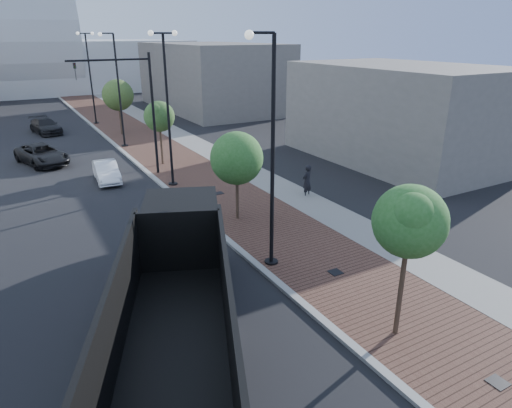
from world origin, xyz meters
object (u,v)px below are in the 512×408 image
white_sedan (106,171)px  dark_car_mid (42,154)px  pedestrian (307,181)px  dump_truck (180,285)px

white_sedan → dark_car_mid: bearing=120.6°
dark_car_mid → pedestrian: 20.17m
dump_truck → dark_car_mid: (-1.88, 23.90, -0.86)m
dump_truck → pedestrian: size_ratio=7.03×
dump_truck → dark_car_mid: size_ratio=2.63×
pedestrian → dump_truck: bearing=17.3°
white_sedan → pedestrian: (9.60, -9.00, 0.33)m
dump_truck → white_sedan: dump_truck is taller
white_sedan → pedestrian: bearing=-38.8°
white_sedan → dark_car_mid: (-3.23, 6.56, 0.08)m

